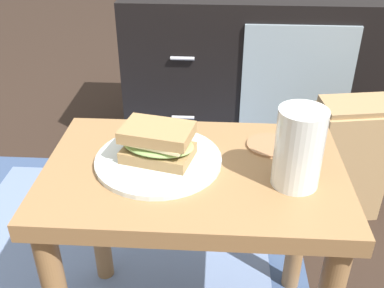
{
  "coord_description": "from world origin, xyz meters",
  "views": [
    {
      "loc": [
        0.04,
        -0.69,
        0.92
      ],
      "look_at": [
        -0.0,
        0.0,
        0.51
      ],
      "focal_mm": 41.7,
      "sensor_mm": 36.0,
      "label": 1
    }
  ],
  "objects_px": {
    "plate": "(159,160)",
    "sandwich_front": "(158,143)",
    "coaster": "(269,145)",
    "beer_glass": "(299,149)",
    "paper_bag": "(347,160)",
    "tv_cabinet": "(256,68)"
  },
  "relations": [
    {
      "from": "coaster",
      "to": "paper_bag",
      "type": "xyz_separation_m",
      "value": [
        0.29,
        0.39,
        -0.28
      ]
    },
    {
      "from": "beer_glass",
      "to": "paper_bag",
      "type": "relative_size",
      "value": 0.37
    },
    {
      "from": "plate",
      "to": "sandwich_front",
      "type": "xyz_separation_m",
      "value": [
        0.0,
        0.0,
        0.04
      ]
    },
    {
      "from": "tv_cabinet",
      "to": "sandwich_front",
      "type": "bearing_deg",
      "value": -105.1
    },
    {
      "from": "plate",
      "to": "coaster",
      "type": "relative_size",
      "value": 2.65
    },
    {
      "from": "tv_cabinet",
      "to": "paper_bag",
      "type": "xyz_separation_m",
      "value": [
        0.25,
        -0.48,
        -0.1
      ]
    },
    {
      "from": "coaster",
      "to": "beer_glass",
      "type": "bearing_deg",
      "value": -74.99
    },
    {
      "from": "tv_cabinet",
      "to": "sandwich_front",
      "type": "relative_size",
      "value": 6.21
    },
    {
      "from": "sandwich_front",
      "to": "coaster",
      "type": "bearing_deg",
      "value": 18.57
    },
    {
      "from": "plate",
      "to": "paper_bag",
      "type": "xyz_separation_m",
      "value": [
        0.5,
        0.46,
        -0.28
      ]
    },
    {
      "from": "plate",
      "to": "beer_glass",
      "type": "distance_m",
      "value": 0.26
    },
    {
      "from": "beer_glass",
      "to": "paper_bag",
      "type": "distance_m",
      "value": 0.67
    },
    {
      "from": "plate",
      "to": "sandwich_front",
      "type": "distance_m",
      "value": 0.04
    },
    {
      "from": "sandwich_front",
      "to": "plate",
      "type": "bearing_deg",
      "value": -165.96
    },
    {
      "from": "plate",
      "to": "paper_bag",
      "type": "height_order",
      "value": "plate"
    },
    {
      "from": "sandwich_front",
      "to": "coaster",
      "type": "xyz_separation_m",
      "value": [
        0.21,
        0.07,
        -0.04
      ]
    },
    {
      "from": "sandwich_front",
      "to": "paper_bag",
      "type": "bearing_deg",
      "value": 42.21
    },
    {
      "from": "sandwich_front",
      "to": "paper_bag",
      "type": "height_order",
      "value": "sandwich_front"
    },
    {
      "from": "sandwich_front",
      "to": "beer_glass",
      "type": "distance_m",
      "value": 0.25
    },
    {
      "from": "plate",
      "to": "paper_bag",
      "type": "relative_size",
      "value": 0.62
    },
    {
      "from": "tv_cabinet",
      "to": "coaster",
      "type": "relative_size",
      "value": 10.67
    },
    {
      "from": "tv_cabinet",
      "to": "beer_glass",
      "type": "xyz_separation_m",
      "value": [
        -0.01,
        -0.99,
        0.24
      ]
    }
  ]
}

